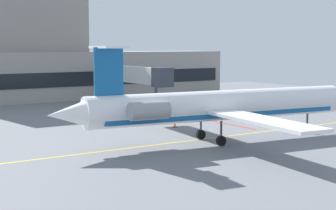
{
  "coord_description": "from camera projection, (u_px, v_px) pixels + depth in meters",
  "views": [
    {
      "loc": [
        -27.02,
        -37.89,
        8.92
      ],
      "look_at": [
        0.97,
        5.22,
        3.0
      ],
      "focal_mm": 54.87,
      "sensor_mm": 36.0,
      "label": 1
    }
  ],
  "objects": [
    {
      "name": "pushback_tractor",
      "position": [
        238.0,
        105.0,
        68.41
      ],
      "size": [
        4.12,
        3.72,
        2.31
      ],
      "color": "#19389E",
      "rests_on": "ground"
    },
    {
      "name": "terminal_building",
      "position": [
        50.0,
        57.0,
        86.83
      ],
      "size": [
        59.18,
        11.86,
        20.73
      ],
      "color": "gray",
      "rests_on": "ground"
    },
    {
      "name": "ground",
      "position": [
        190.0,
        144.0,
        47.22
      ],
      "size": [
        120.0,
        120.0,
        0.11
      ],
      "color": "slate"
    },
    {
      "name": "jet_bridge_west",
      "position": [
        132.0,
        75.0,
        76.41
      ],
      "size": [
        2.4,
        20.3,
        6.04
      ],
      "color": "silver",
      "rests_on": "ground"
    },
    {
      "name": "baggage_tug",
      "position": [
        167.0,
        102.0,
        74.45
      ],
      "size": [
        2.74,
        3.4,
        1.9
      ],
      "color": "silver",
      "rests_on": "ground"
    },
    {
      "name": "regional_jet",
      "position": [
        218.0,
        106.0,
        47.7
      ],
      "size": [
        32.52,
        27.61,
        8.93
      ],
      "color": "white",
      "rests_on": "ground"
    },
    {
      "name": "safety_cone_bravo",
      "position": [
        175.0,
        125.0,
        56.66
      ],
      "size": [
        0.47,
        0.47,
        0.55
      ],
      "color": "orange",
      "rests_on": "ground"
    }
  ]
}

